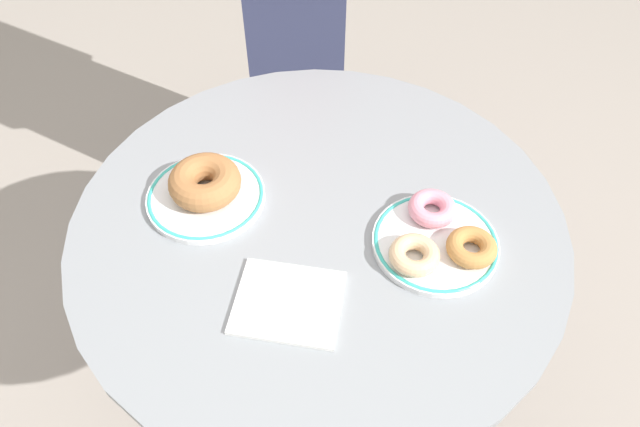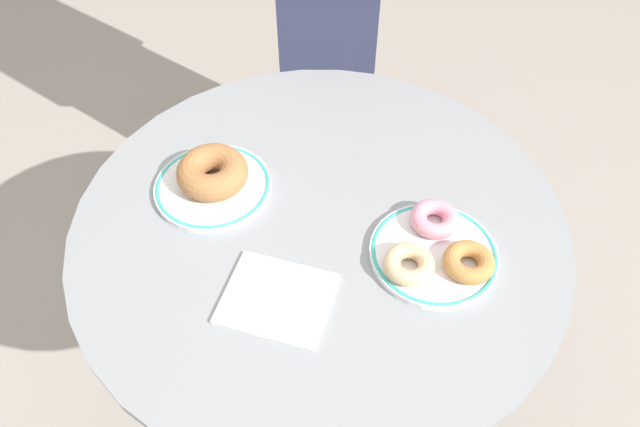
{
  "view_description": "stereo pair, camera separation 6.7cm",
  "coord_description": "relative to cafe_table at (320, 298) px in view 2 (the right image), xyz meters",
  "views": [
    {
      "loc": [
        0.21,
        -0.53,
        1.42
      ],
      "look_at": [
        0.01,
        -0.02,
        0.77
      ],
      "focal_mm": 32.83,
      "sensor_mm": 36.0,
      "label": 1
    },
    {
      "loc": [
        0.27,
        -0.51,
        1.42
      ],
      "look_at": [
        0.01,
        -0.02,
        0.77
      ],
      "focal_mm": 32.83,
      "sensor_mm": 36.0,
      "label": 2
    }
  ],
  "objects": [
    {
      "name": "donut_old_fashioned",
      "position": [
        0.23,
        0.01,
        0.25
      ],
      "size": [
        0.1,
        0.1,
        0.02
      ],
      "primitive_type": "torus",
      "rotation": [
        0.0,
        0.0,
        1.08
      ],
      "color": "#BC7F42",
      "rests_on": "plate_right"
    },
    {
      "name": "donut_pink_frosted",
      "position": [
        0.16,
        0.06,
        0.25
      ],
      "size": [
        0.08,
        0.08,
        0.02
      ],
      "primitive_type": "torus",
      "rotation": [
        0.0,
        0.0,
        3.22
      ],
      "color": "pink",
      "rests_on": "plate_right"
    },
    {
      "name": "paper_napkin",
      "position": [
        0.02,
        -0.16,
        0.23
      ],
      "size": [
        0.17,
        0.15,
        0.01
      ],
      "primitive_type": "cube",
      "rotation": [
        0.0,
        0.0,
        0.2
      ],
      "color": "white",
      "rests_on": "cafe_table"
    },
    {
      "name": "donut_glazed",
      "position": [
        0.16,
        -0.03,
        0.25
      ],
      "size": [
        0.1,
        0.1,
        0.02
      ],
      "primitive_type": "torus",
      "rotation": [
        0.0,
        0.0,
        2.29
      ],
      "color": "#E0B789",
      "rests_on": "plate_right"
    },
    {
      "name": "cafe_table",
      "position": [
        0.0,
        0.0,
        0.0
      ],
      "size": [
        0.76,
        0.76,
        0.74
      ],
      "color": "gray",
      "rests_on": "ground"
    },
    {
      "name": "plate_right",
      "position": [
        0.18,
        0.01,
        0.24
      ],
      "size": [
        0.19,
        0.19,
        0.01
      ],
      "color": "white",
      "rests_on": "cafe_table"
    },
    {
      "name": "ground_plane",
      "position": [
        0.0,
        0.0,
        -0.52
      ],
      "size": [
        7.0,
        7.0,
        0.02
      ],
      "primitive_type": "cube",
      "color": "#9E9389"
    },
    {
      "name": "plate_left",
      "position": [
        -0.18,
        -0.03,
        0.24
      ],
      "size": [
        0.19,
        0.19,
        0.01
      ],
      "color": "white",
      "rests_on": "cafe_table"
    },
    {
      "name": "donut_cinnamon",
      "position": [
        -0.18,
        -0.02,
        0.26
      ],
      "size": [
        0.16,
        0.16,
        0.04
      ],
      "primitive_type": "torus",
      "rotation": [
        0.0,
        0.0,
        0.65
      ],
      "color": "#A36B3D",
      "rests_on": "plate_left"
    }
  ]
}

